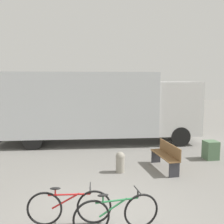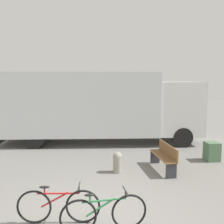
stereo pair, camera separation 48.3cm
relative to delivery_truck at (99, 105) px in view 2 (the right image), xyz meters
name	(u,v)px [view 2 (the right image)]	position (x,y,z in m)	size (l,w,h in m)	color
ground_plane	(88,219)	(-0.78, -6.72, -1.85)	(60.00, 60.00, 0.00)	slate
delivery_truck	(99,105)	(0.00, 0.00, 0.00)	(9.52, 3.08, 3.37)	silver
park_bench	(165,156)	(1.87, -4.05, -1.35)	(0.47, 1.57, 0.89)	brown
bicycle_near	(58,206)	(-1.40, -6.82, -1.46)	(1.76, 0.44, 0.83)	black
bicycle_middle	(104,213)	(-0.47, -7.24, -1.46)	(1.76, 0.44, 0.83)	black
bollard_near_bench	(117,161)	(0.27, -4.06, -1.47)	(0.30, 0.30, 0.69)	gray
utility_box	(212,151)	(3.98, -3.31, -1.49)	(0.49, 0.48, 0.71)	#4C6B4C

